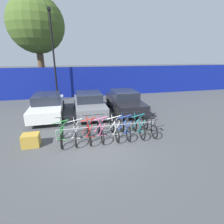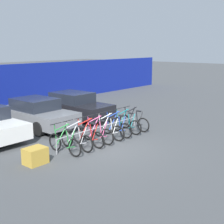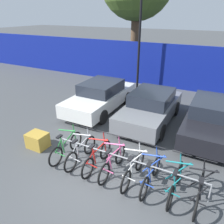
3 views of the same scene
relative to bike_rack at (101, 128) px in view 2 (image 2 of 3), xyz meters
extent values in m
plane|color=#424447|center=(-0.67, -0.68, -0.50)|extent=(120.00, 120.00, 0.00)
cylinder|color=gray|center=(0.00, 0.00, 0.05)|extent=(4.69, 0.04, 0.04)
cylinder|color=gray|center=(-2.35, 0.00, -0.22)|extent=(0.04, 0.04, 0.55)
cylinder|color=gray|center=(2.35, 0.00, -0.22)|extent=(0.04, 0.04, 0.55)
torus|color=black|center=(-2.10, -0.68, -0.17)|extent=(0.06, 0.66, 0.66)
torus|color=black|center=(-2.10, 0.37, -0.17)|extent=(0.06, 0.66, 0.66)
cylinder|color=#288438|center=(-2.10, 0.01, 0.15)|extent=(0.60, 0.04, 0.76)
cylinder|color=#288438|center=(-2.10, -0.05, 0.46)|extent=(0.68, 0.04, 0.16)
cylinder|color=#288438|center=(-2.10, -0.33, 0.09)|extent=(0.14, 0.04, 0.63)
cylinder|color=#288438|center=(-2.10, -0.53, 0.12)|extent=(0.32, 0.03, 0.58)
cylinder|color=#288438|center=(-2.10, -0.48, -0.19)|extent=(0.40, 0.03, 0.08)
cylinder|color=#288438|center=(-2.10, 0.33, 0.18)|extent=(0.12, 0.04, 0.69)
cylinder|color=black|center=(-2.10, 0.29, 0.54)|extent=(0.52, 0.03, 0.03)
cube|color=black|center=(-2.10, -0.42, 0.43)|extent=(0.10, 0.22, 0.05)
torus|color=black|center=(-1.51, -0.68, -0.17)|extent=(0.06, 0.66, 0.66)
torus|color=black|center=(-1.51, 0.37, -0.17)|extent=(0.06, 0.66, 0.66)
cylinder|color=#B7B7BC|center=(-1.51, 0.01, 0.15)|extent=(0.60, 0.04, 0.76)
cylinder|color=#B7B7BC|center=(-1.51, -0.05, 0.46)|extent=(0.68, 0.04, 0.16)
cylinder|color=#B7B7BC|center=(-1.51, -0.33, 0.09)|extent=(0.14, 0.04, 0.63)
cylinder|color=#B7B7BC|center=(-1.51, -0.53, 0.12)|extent=(0.32, 0.03, 0.58)
cylinder|color=#B7B7BC|center=(-1.51, -0.48, -0.19)|extent=(0.40, 0.03, 0.08)
cylinder|color=#B7B7BC|center=(-1.51, 0.33, 0.18)|extent=(0.12, 0.04, 0.69)
cylinder|color=black|center=(-1.51, 0.29, 0.54)|extent=(0.52, 0.03, 0.03)
cube|color=black|center=(-1.51, -0.42, 0.43)|extent=(0.10, 0.22, 0.05)
torus|color=black|center=(-0.90, -0.68, -0.17)|extent=(0.06, 0.66, 0.66)
torus|color=black|center=(-0.90, 0.37, -0.17)|extent=(0.06, 0.66, 0.66)
cylinder|color=red|center=(-0.90, 0.01, 0.15)|extent=(0.60, 0.04, 0.76)
cylinder|color=red|center=(-0.90, -0.05, 0.46)|extent=(0.68, 0.04, 0.16)
cylinder|color=red|center=(-0.90, -0.33, 0.09)|extent=(0.14, 0.04, 0.63)
cylinder|color=red|center=(-0.90, -0.53, 0.12)|extent=(0.32, 0.03, 0.58)
cylinder|color=red|center=(-0.90, -0.48, -0.19)|extent=(0.40, 0.03, 0.08)
cylinder|color=red|center=(-0.90, 0.33, 0.18)|extent=(0.12, 0.04, 0.69)
cylinder|color=black|center=(-0.90, 0.29, 0.54)|extent=(0.52, 0.03, 0.03)
cube|color=black|center=(-0.90, -0.42, 0.43)|extent=(0.10, 0.22, 0.05)
torus|color=black|center=(-0.36, -0.68, -0.17)|extent=(0.06, 0.66, 0.66)
torus|color=black|center=(-0.36, 0.37, -0.17)|extent=(0.06, 0.66, 0.66)
cylinder|color=#E55993|center=(-0.36, 0.01, 0.15)|extent=(0.60, 0.04, 0.76)
cylinder|color=#E55993|center=(-0.36, -0.05, 0.46)|extent=(0.68, 0.04, 0.16)
cylinder|color=#E55993|center=(-0.36, -0.33, 0.09)|extent=(0.14, 0.04, 0.63)
cylinder|color=#E55993|center=(-0.36, -0.53, 0.12)|extent=(0.32, 0.03, 0.58)
cylinder|color=#E55993|center=(-0.36, -0.48, -0.19)|extent=(0.40, 0.03, 0.08)
cylinder|color=#E55993|center=(-0.36, 0.33, 0.18)|extent=(0.12, 0.04, 0.69)
cylinder|color=black|center=(-0.36, 0.29, 0.54)|extent=(0.52, 0.03, 0.03)
cube|color=black|center=(-0.36, -0.42, 0.43)|extent=(0.10, 0.22, 0.05)
torus|color=black|center=(0.31, -0.68, -0.17)|extent=(0.06, 0.66, 0.66)
torus|color=black|center=(0.31, 0.37, -0.17)|extent=(0.06, 0.66, 0.66)
cylinder|color=silver|center=(0.31, 0.01, 0.15)|extent=(0.60, 0.04, 0.76)
cylinder|color=silver|center=(0.31, -0.05, 0.46)|extent=(0.68, 0.04, 0.16)
cylinder|color=silver|center=(0.31, -0.33, 0.09)|extent=(0.14, 0.04, 0.63)
cylinder|color=silver|center=(0.31, -0.53, 0.12)|extent=(0.32, 0.03, 0.58)
cylinder|color=silver|center=(0.31, -0.48, -0.19)|extent=(0.40, 0.03, 0.08)
cylinder|color=silver|center=(0.31, 0.33, 0.18)|extent=(0.12, 0.04, 0.69)
cylinder|color=black|center=(0.31, 0.29, 0.54)|extent=(0.52, 0.03, 0.03)
cube|color=black|center=(0.31, -0.42, 0.43)|extent=(0.10, 0.22, 0.05)
torus|color=black|center=(0.83, -0.68, -0.17)|extent=(0.06, 0.66, 0.66)
torus|color=black|center=(0.83, 0.37, -0.17)|extent=(0.06, 0.66, 0.66)
cylinder|color=#284CB7|center=(0.83, 0.01, 0.15)|extent=(0.60, 0.04, 0.76)
cylinder|color=#284CB7|center=(0.83, -0.05, 0.46)|extent=(0.68, 0.04, 0.16)
cylinder|color=#284CB7|center=(0.83, -0.33, 0.09)|extent=(0.14, 0.04, 0.63)
cylinder|color=#284CB7|center=(0.83, -0.53, 0.12)|extent=(0.32, 0.03, 0.58)
cylinder|color=#284CB7|center=(0.83, -0.48, -0.19)|extent=(0.40, 0.03, 0.08)
cylinder|color=#284CB7|center=(0.83, 0.33, 0.18)|extent=(0.12, 0.04, 0.69)
cylinder|color=black|center=(0.83, 0.29, 0.54)|extent=(0.52, 0.03, 0.03)
cube|color=black|center=(0.83, -0.42, 0.43)|extent=(0.10, 0.22, 0.05)
torus|color=black|center=(1.50, -0.68, -0.17)|extent=(0.06, 0.66, 0.66)
torus|color=black|center=(1.50, 0.37, -0.17)|extent=(0.06, 0.66, 0.66)
cylinder|color=#197A7F|center=(1.50, 0.01, 0.15)|extent=(0.60, 0.04, 0.76)
cylinder|color=#197A7F|center=(1.50, -0.05, 0.46)|extent=(0.68, 0.04, 0.16)
cylinder|color=#197A7F|center=(1.50, -0.33, 0.09)|extent=(0.14, 0.04, 0.63)
cylinder|color=#197A7F|center=(1.50, -0.53, 0.12)|extent=(0.32, 0.03, 0.58)
cylinder|color=#197A7F|center=(1.50, -0.48, -0.19)|extent=(0.40, 0.03, 0.08)
cylinder|color=#197A7F|center=(1.50, 0.33, 0.18)|extent=(0.12, 0.04, 0.69)
cylinder|color=black|center=(1.50, 0.29, 0.54)|extent=(0.52, 0.03, 0.03)
cube|color=black|center=(1.50, -0.42, 0.43)|extent=(0.10, 0.22, 0.05)
torus|color=black|center=(2.10, -0.68, -0.17)|extent=(0.06, 0.66, 0.66)
torus|color=black|center=(2.10, 0.37, -0.17)|extent=(0.06, 0.66, 0.66)
cylinder|color=black|center=(2.10, 0.01, 0.15)|extent=(0.60, 0.04, 0.76)
cylinder|color=black|center=(2.10, -0.05, 0.46)|extent=(0.68, 0.04, 0.16)
cylinder|color=black|center=(2.10, -0.33, 0.09)|extent=(0.14, 0.04, 0.63)
cylinder|color=black|center=(2.10, -0.53, 0.12)|extent=(0.32, 0.03, 0.58)
cylinder|color=black|center=(2.10, -0.48, -0.19)|extent=(0.40, 0.03, 0.08)
cylinder|color=black|center=(2.10, 0.33, 0.18)|extent=(0.12, 0.04, 0.69)
cylinder|color=black|center=(2.10, 0.29, 0.54)|extent=(0.52, 0.03, 0.03)
cube|color=black|center=(2.10, -0.42, 0.43)|extent=(0.10, 0.22, 0.05)
cylinder|color=black|center=(-2.23, 2.49, -0.18)|extent=(0.20, 0.64, 0.64)
cube|color=slate|center=(-0.47, 3.63, 0.07)|extent=(1.80, 4.23, 0.62)
cube|color=#1E232D|center=(-0.47, 3.73, 0.64)|extent=(1.58, 1.95, 0.52)
cylinder|color=black|center=(-1.33, 4.86, -0.18)|extent=(0.20, 0.64, 0.64)
cylinder|color=black|center=(0.38, 4.86, -0.18)|extent=(0.20, 0.64, 0.64)
cylinder|color=black|center=(-1.33, 2.40, -0.18)|extent=(0.20, 0.64, 0.64)
cylinder|color=black|center=(0.38, 2.40, -0.18)|extent=(0.20, 0.64, 0.64)
cube|color=black|center=(1.98, 3.72, 0.07)|extent=(1.80, 4.39, 0.62)
cube|color=#1E232D|center=(1.98, 3.83, 0.64)|extent=(1.58, 2.02, 0.52)
cylinder|color=black|center=(1.13, 5.00, -0.18)|extent=(0.20, 0.64, 0.64)
cylinder|color=black|center=(2.84, 5.00, -0.18)|extent=(0.20, 0.64, 0.64)
cylinder|color=black|center=(1.13, 2.45, -0.18)|extent=(0.20, 0.64, 0.64)
cylinder|color=black|center=(2.84, 2.45, -0.18)|extent=(0.20, 0.64, 0.64)
cube|color=#B28C33|center=(-3.38, -0.17, -0.22)|extent=(0.70, 0.56, 0.55)
camera|label=1|loc=(-1.53, -7.48, 3.25)|focal=28.00mm
camera|label=2|loc=(-9.17, -8.33, 3.29)|focal=50.00mm
camera|label=3|loc=(2.07, -4.83, 3.97)|focal=35.00mm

